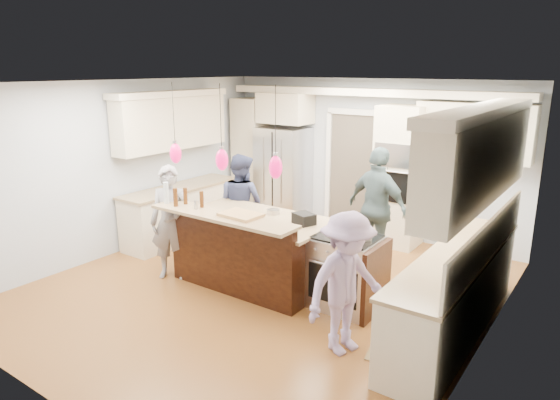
# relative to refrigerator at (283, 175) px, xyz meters

# --- Properties ---
(ground_plane) EXTENTS (6.00, 6.00, 0.00)m
(ground_plane) POSITION_rel_refrigerator_xyz_m (1.55, -2.64, -0.90)
(ground_plane) COLOR #925C28
(ground_plane) RESTS_ON ground
(room_shell) EXTENTS (5.54, 6.04, 2.72)m
(room_shell) POSITION_rel_refrigerator_xyz_m (1.55, -2.64, 0.92)
(room_shell) COLOR #B2BCC6
(room_shell) RESTS_ON ground
(refrigerator) EXTENTS (0.90, 0.70, 1.80)m
(refrigerator) POSITION_rel_refrigerator_xyz_m (0.00, 0.00, 0.00)
(refrigerator) COLOR #B7B7BC
(refrigerator) RESTS_ON ground
(oven_column) EXTENTS (0.72, 0.69, 2.30)m
(oven_column) POSITION_rel_refrigerator_xyz_m (2.30, 0.03, 0.25)
(oven_column) COLOR beige
(oven_column) RESTS_ON ground
(back_upper_cabinets) EXTENTS (5.30, 0.61, 2.54)m
(back_upper_cabinets) POSITION_rel_refrigerator_xyz_m (0.80, 0.12, 0.77)
(back_upper_cabinets) COLOR beige
(back_upper_cabinets) RESTS_ON ground
(right_counter_run) EXTENTS (0.64, 3.10, 2.51)m
(right_counter_run) POSITION_rel_refrigerator_xyz_m (3.99, -2.34, 0.16)
(right_counter_run) COLOR beige
(right_counter_run) RESTS_ON ground
(left_cabinets) EXTENTS (0.64, 2.30, 2.51)m
(left_cabinets) POSITION_rel_refrigerator_xyz_m (-0.89, -1.84, 0.16)
(left_cabinets) COLOR beige
(left_cabinets) RESTS_ON ground
(kitchen_island) EXTENTS (2.10, 1.46, 1.12)m
(kitchen_island) POSITION_rel_refrigerator_xyz_m (1.30, -2.57, -0.42)
(kitchen_island) COLOR black
(kitchen_island) RESTS_ON ground
(island_range) EXTENTS (0.82, 0.71, 0.92)m
(island_range) POSITION_rel_refrigerator_xyz_m (2.71, -2.49, -0.44)
(island_range) COLOR #B7B7BC
(island_range) RESTS_ON ground
(pendant_lights) EXTENTS (1.75, 0.15, 1.03)m
(pendant_lights) POSITION_rel_refrigerator_xyz_m (1.30, -3.15, 0.90)
(pendant_lights) COLOR black
(pendant_lights) RESTS_ON ground
(person_bar_end) EXTENTS (0.70, 0.63, 1.60)m
(person_bar_end) POSITION_rel_refrigerator_xyz_m (0.27, -3.09, -0.10)
(person_bar_end) COLOR gray
(person_bar_end) RESTS_ON ground
(person_far_left) EXTENTS (0.80, 0.64, 1.60)m
(person_far_left) POSITION_rel_refrigerator_xyz_m (0.45, -1.79, -0.10)
(person_far_left) COLOR navy
(person_far_left) RESTS_ON ground
(person_far_right) EXTENTS (1.12, 0.69, 1.79)m
(person_far_right) POSITION_rel_refrigerator_xyz_m (2.41, -1.04, -0.01)
(person_far_right) COLOR #41565B
(person_far_right) RESTS_ON ground
(person_range_side) EXTENTS (0.86, 1.11, 1.51)m
(person_range_side) POSITION_rel_refrigerator_xyz_m (3.15, -3.38, -0.14)
(person_range_side) COLOR #9B85B3
(person_range_side) RESTS_ON ground
(floor_rug) EXTENTS (0.94, 1.19, 0.01)m
(floor_rug) POSITION_rel_refrigerator_xyz_m (3.65, -2.84, -0.89)
(floor_rug) COLOR #927A4F
(floor_rug) RESTS_ON ground
(water_bottle) EXTENTS (0.07, 0.07, 0.29)m
(water_bottle) POSITION_rel_refrigerator_xyz_m (0.35, -3.22, 0.37)
(water_bottle) COLOR silver
(water_bottle) RESTS_ON kitchen_island
(beer_bottle_a) EXTENTS (0.06, 0.06, 0.22)m
(beer_bottle_a) POSITION_rel_refrigerator_xyz_m (0.58, -3.09, 0.33)
(beer_bottle_a) COLOR #49260D
(beer_bottle_a) RESTS_ON kitchen_island
(beer_bottle_b) EXTENTS (0.07, 0.07, 0.24)m
(beer_bottle_b) POSITION_rel_refrigerator_xyz_m (0.55, -3.24, 0.34)
(beer_bottle_b) COLOR #49260D
(beer_bottle_b) RESTS_ON kitchen_island
(beer_bottle_c) EXTENTS (0.07, 0.07, 0.22)m
(beer_bottle_c) POSITION_rel_refrigerator_xyz_m (0.87, -3.08, 0.33)
(beer_bottle_c) COLOR #49260D
(beer_bottle_c) RESTS_ON kitchen_island
(drink_can) EXTENTS (0.07, 0.07, 0.11)m
(drink_can) POSITION_rel_refrigerator_xyz_m (0.86, -3.18, 0.28)
(drink_can) COLOR #B7B7BC
(drink_can) RESTS_ON kitchen_island
(cutting_board) EXTENTS (0.51, 0.38, 0.04)m
(cutting_board) POSITION_rel_refrigerator_xyz_m (1.54, -3.11, 0.24)
(cutting_board) COLOR tan
(cutting_board) RESTS_ON kitchen_island
(pot_large) EXTENTS (0.23, 0.23, 0.14)m
(pot_large) POSITION_rel_refrigerator_xyz_m (2.60, -2.46, 0.09)
(pot_large) COLOR #B7B7BC
(pot_large) RESTS_ON island_range
(pot_small) EXTENTS (0.22, 0.22, 0.11)m
(pot_small) POSITION_rel_refrigerator_xyz_m (2.88, -2.47, 0.07)
(pot_small) COLOR #B7B7BC
(pot_small) RESTS_ON island_range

